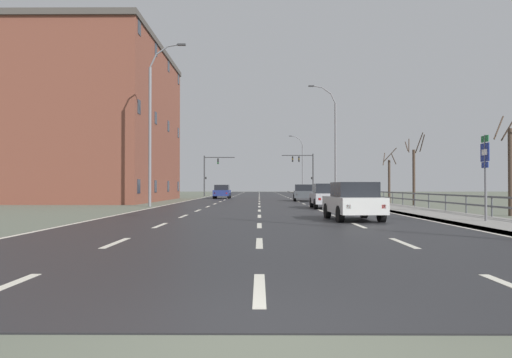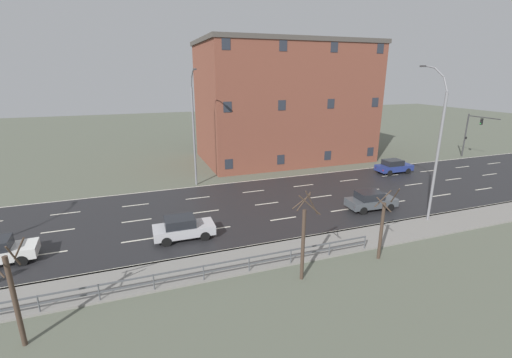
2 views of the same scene
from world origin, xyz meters
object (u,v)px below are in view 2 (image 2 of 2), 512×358
Objects in this scene: street_lamp_left_bank at (194,131)px; traffic_signal_left at (472,130)px; car_far_left at (394,166)px; car_near_right at (371,200)px; brick_building at (284,102)px; car_near_left at (183,228)px; street_lamp_midground at (436,149)px.

street_lamp_left_bank is 1.96× the size of traffic_signal_left.
traffic_signal_left reaches higher than car_far_left.
car_near_right is (11.26, -24.38, -2.99)m from traffic_signal_left.
car_far_left is 15.74m from brick_building.
street_lamp_left_bank is 22.70m from car_far_left.
car_near_left is 26.53m from brick_building.
brick_building reaches higher than car_near_left.
car_near_right is 1.02× the size of car_near_left.
car_far_left is at bearing 134.30° from car_near_right.
traffic_signal_left reaches higher than car_near_left.
car_near_left is 0.19× the size of brick_building.
car_near_right is at bearing -140.72° from street_lamp_midground.
brick_building is (-8.45, -23.50, 3.63)m from traffic_signal_left.
car_near_right and car_near_left have the same top height.
car_near_left is (-3.19, -18.18, -4.81)m from street_lamp_midground.
car_near_right is at bearing -48.26° from car_far_left.
brick_building is at bearing -175.49° from street_lamp_midground.
traffic_signal_left is 1.41× the size of car_far_left.
car_far_left is (-8.38, 9.56, 0.00)m from car_near_right.
brick_building reaches higher than car_near_right.
traffic_signal_left is 1.41× the size of car_near_left.
car_near_right is at bearing -2.53° from brick_building.
street_lamp_midground is 2.80× the size of car_near_left.
car_far_left is at bearing 109.21° from car_near_left.
car_far_left is (-8.47, 25.06, 0.00)m from car_near_left.
car_near_left is at bearing -74.11° from traffic_signal_left.
street_lamp_left_bank is 36.83m from traffic_signal_left.
street_lamp_midground reaches higher than car_near_right.
traffic_signal_left is at bearing 117.87° from car_near_right.
car_near_right is at bearing 46.97° from street_lamp_left_bank.
street_lamp_midground is 26.18m from traffic_signal_left.
car_near_left is at bearing -14.81° from street_lamp_left_bank.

